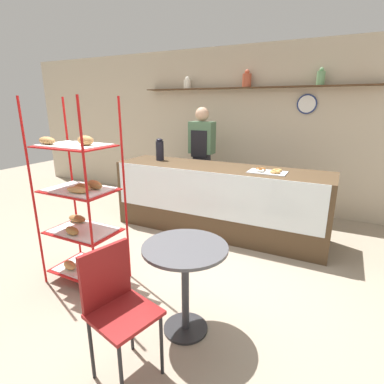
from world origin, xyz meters
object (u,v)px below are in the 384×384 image
Objects in this scene: cafe_table at (185,269)px; donut_tray_counter at (268,171)px; pastry_rack at (80,207)px; coffee_carafe at (160,150)px; cafe_chair at (116,299)px; person_worker at (202,156)px.

cafe_table is 1.95m from donut_tray_counter.
pastry_rack is 5.57× the size of coffee_carafe.
cafe_chair is at bearing -63.38° from coffee_carafe.
coffee_carafe is 0.71× the size of donut_tray_counter.
person_worker is 3.28m from cafe_chair.
pastry_rack is 2.46× the size of cafe_table.
coffee_carafe is at bearing 40.81° from cafe_chair.
cafe_chair is at bearing -112.46° from cafe_table.
pastry_rack is at bearing -129.65° from donut_tray_counter.
person_worker is 2.31× the size of cafe_table.
donut_tray_counter is at bearing 50.35° from pastry_rack.
donut_tray_counter is (0.39, 2.43, 0.41)m from cafe_chair.
cafe_table is at bearing -67.55° from person_worker.
pastry_rack is 2.05× the size of cafe_chair.
cafe_table is at bearing -8.08° from pastry_rack.
cafe_chair is at bearing -74.83° from person_worker.
pastry_rack is 1.88m from coffee_carafe.
pastry_rack is at bearing -94.34° from person_worker.
coffee_carafe is at bearing 97.64° from pastry_rack.
cafe_table is (1.07, -2.60, -0.40)m from person_worker.
pastry_rack is 3.95× the size of donut_tray_counter.
donut_tray_counter is (0.16, 1.90, 0.41)m from cafe_table.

